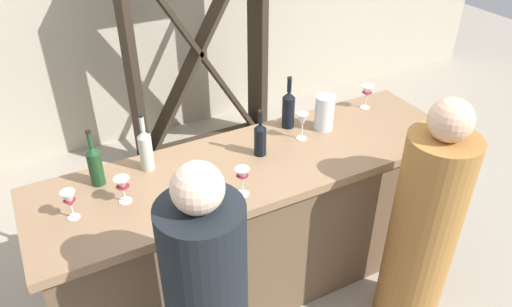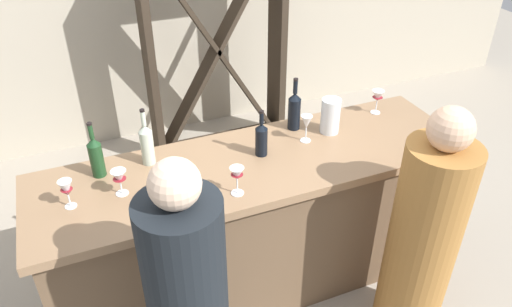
{
  "view_description": "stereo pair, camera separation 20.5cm",
  "coord_description": "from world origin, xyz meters",
  "px_view_note": "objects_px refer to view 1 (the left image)",
  "views": [
    {
      "loc": [
        -1.03,
        -1.97,
        2.46
      ],
      "look_at": [
        0.0,
        0.0,
        1.0
      ],
      "focal_mm": 34.41,
      "sensor_mm": 36.0,
      "label": 1
    },
    {
      "loc": [
        -0.85,
        -2.05,
        2.46
      ],
      "look_at": [
        0.0,
        0.0,
        1.0
      ],
      "focal_mm": 34.41,
      "sensor_mm": 36.0,
      "label": 2
    }
  ],
  "objects_px": {
    "wine_glass_near_left": "(242,176)",
    "wine_glass_near_center": "(70,201)",
    "wine_bottle_center_near_black": "(260,138)",
    "wine_bottle_second_right_near_black": "(288,108)",
    "water_pitcher": "(324,113)",
    "wine_bottle_leftmost_olive_green": "(95,164)",
    "wine_bottle_second_left_clear_pale": "(146,149)",
    "wine_glass_far_center": "(367,92)",
    "wine_glass_far_left": "(303,121)",
    "wine_glass_near_right": "(123,185)",
    "wine_rack": "(197,51)",
    "person_center_guest": "(423,230)"
  },
  "relations": [
    {
      "from": "wine_glass_near_left",
      "to": "wine_glass_near_center",
      "type": "height_order",
      "value": "wine_glass_near_left"
    },
    {
      "from": "wine_glass_near_left",
      "to": "wine_bottle_center_near_black",
      "type": "bearing_deg",
      "value": 48.5
    },
    {
      "from": "wine_glass_near_left",
      "to": "wine_bottle_second_right_near_black",
      "type": "bearing_deg",
      "value": 41.01
    },
    {
      "from": "wine_bottle_second_right_near_black",
      "to": "water_pitcher",
      "type": "distance_m",
      "value": 0.22
    },
    {
      "from": "wine_bottle_leftmost_olive_green",
      "to": "wine_bottle_second_left_clear_pale",
      "type": "bearing_deg",
      "value": 2.48
    },
    {
      "from": "wine_bottle_second_right_near_black",
      "to": "wine_glass_far_center",
      "type": "xyz_separation_m",
      "value": [
        0.57,
        -0.03,
        -0.01
      ]
    },
    {
      "from": "wine_glass_near_left",
      "to": "wine_glass_far_left",
      "type": "height_order",
      "value": "wine_glass_far_left"
    },
    {
      "from": "wine_bottle_second_right_near_black",
      "to": "wine_glass_near_right",
      "type": "height_order",
      "value": "wine_bottle_second_right_near_black"
    },
    {
      "from": "wine_glass_near_left",
      "to": "wine_glass_near_right",
      "type": "distance_m",
      "value": 0.58
    },
    {
      "from": "wine_glass_near_right",
      "to": "wine_glass_far_center",
      "type": "bearing_deg",
      "value": 7.91
    },
    {
      "from": "wine_rack",
      "to": "water_pitcher",
      "type": "distance_m",
      "value": 1.54
    },
    {
      "from": "wine_bottle_second_right_near_black",
      "to": "wine_glass_near_center",
      "type": "distance_m",
      "value": 1.35
    },
    {
      "from": "wine_bottle_leftmost_olive_green",
      "to": "wine_glass_far_center",
      "type": "height_order",
      "value": "wine_bottle_leftmost_olive_green"
    },
    {
      "from": "wine_glass_near_center",
      "to": "water_pitcher",
      "type": "xyz_separation_m",
      "value": [
        1.5,
        0.14,
        0.01
      ]
    },
    {
      "from": "wine_bottle_leftmost_olive_green",
      "to": "wine_bottle_second_right_near_black",
      "type": "bearing_deg",
      "value": 2.29
    },
    {
      "from": "wine_bottle_leftmost_olive_green",
      "to": "wine_glass_far_left",
      "type": "xyz_separation_m",
      "value": [
        1.16,
        -0.11,
        -0.0
      ]
    },
    {
      "from": "wine_bottle_center_near_black",
      "to": "wine_glass_far_center",
      "type": "bearing_deg",
      "value": 10.82
    },
    {
      "from": "wine_bottle_second_right_near_black",
      "to": "wine_glass_far_center",
      "type": "relative_size",
      "value": 2.11
    },
    {
      "from": "wine_glass_near_left",
      "to": "wine_glass_far_center",
      "type": "height_order",
      "value": "same"
    },
    {
      "from": "wine_bottle_center_near_black",
      "to": "wine_glass_near_center",
      "type": "distance_m",
      "value": 1.03
    },
    {
      "from": "wine_bottle_leftmost_olive_green",
      "to": "person_center_guest",
      "type": "distance_m",
      "value": 1.75
    },
    {
      "from": "wine_glass_near_left",
      "to": "water_pitcher",
      "type": "bearing_deg",
      "value": 26.09
    },
    {
      "from": "wine_glass_near_left",
      "to": "person_center_guest",
      "type": "height_order",
      "value": "person_center_guest"
    },
    {
      "from": "wine_rack",
      "to": "wine_bottle_second_left_clear_pale",
      "type": "distance_m",
      "value": 1.69
    },
    {
      "from": "wine_bottle_center_near_black",
      "to": "wine_glass_far_left",
      "type": "bearing_deg",
      "value": 6.28
    },
    {
      "from": "person_center_guest",
      "to": "wine_glass_near_right",
      "type": "bearing_deg",
      "value": 61.13
    },
    {
      "from": "wine_glass_far_left",
      "to": "person_center_guest",
      "type": "bearing_deg",
      "value": -65.54
    },
    {
      "from": "wine_rack",
      "to": "wine_bottle_center_near_black",
      "type": "relative_size",
      "value": 6.87
    },
    {
      "from": "wine_bottle_second_left_clear_pale",
      "to": "wine_glass_near_center",
      "type": "xyz_separation_m",
      "value": [
        -0.43,
        -0.23,
        -0.02
      ]
    },
    {
      "from": "person_center_guest",
      "to": "wine_bottle_center_near_black",
      "type": "bearing_deg",
      "value": 37.28
    },
    {
      "from": "wine_glass_near_right",
      "to": "wine_glass_near_center",
      "type": "bearing_deg",
      "value": -178.46
    },
    {
      "from": "wine_glass_near_right",
      "to": "wine_glass_far_left",
      "type": "height_order",
      "value": "wine_glass_far_left"
    },
    {
      "from": "wine_bottle_second_left_clear_pale",
      "to": "wine_bottle_second_right_near_black",
      "type": "bearing_deg",
      "value": 2.24
    },
    {
      "from": "wine_glass_near_left",
      "to": "wine_glass_far_center",
      "type": "relative_size",
      "value": 1.0
    },
    {
      "from": "wine_bottle_center_near_black",
      "to": "wine_glass_near_left",
      "type": "distance_m",
      "value": 0.38
    },
    {
      "from": "wine_bottle_second_right_near_black",
      "to": "wine_glass_near_right",
      "type": "bearing_deg",
      "value": -166.71
    },
    {
      "from": "wine_bottle_leftmost_olive_green",
      "to": "water_pitcher",
      "type": "bearing_deg",
      "value": -3.07
    },
    {
      "from": "wine_rack",
      "to": "wine_glass_far_left",
      "type": "xyz_separation_m",
      "value": [
        0.02,
        -1.57,
        0.12
      ]
    },
    {
      "from": "wine_bottle_center_near_black",
      "to": "wine_bottle_second_left_clear_pale",
      "type": "bearing_deg",
      "value": 165.35
    },
    {
      "from": "wine_bottle_second_right_near_black",
      "to": "person_center_guest",
      "type": "bearing_deg",
      "value": -69.52
    },
    {
      "from": "water_pitcher",
      "to": "wine_bottle_second_right_near_black",
      "type": "bearing_deg",
      "value": 146.76
    },
    {
      "from": "wine_bottle_center_near_black",
      "to": "wine_bottle_second_right_near_black",
      "type": "distance_m",
      "value": 0.35
    },
    {
      "from": "wine_glass_near_center",
      "to": "wine_glass_near_right",
      "type": "bearing_deg",
      "value": 1.54
    },
    {
      "from": "wine_glass_near_right",
      "to": "wine_glass_far_center",
      "type": "height_order",
      "value": "wine_glass_far_center"
    },
    {
      "from": "wine_bottle_leftmost_olive_green",
      "to": "person_center_guest",
      "type": "height_order",
      "value": "person_center_guest"
    },
    {
      "from": "wine_bottle_second_right_near_black",
      "to": "person_center_guest",
      "type": "relative_size",
      "value": 0.23
    },
    {
      "from": "wine_bottle_second_left_clear_pale",
      "to": "wine_bottle_center_near_black",
      "type": "distance_m",
      "value": 0.62
    },
    {
      "from": "person_center_guest",
      "to": "wine_bottle_second_left_clear_pale",
      "type": "bearing_deg",
      "value": 50.46
    },
    {
      "from": "wine_glass_near_center",
      "to": "person_center_guest",
      "type": "relative_size",
      "value": 0.1
    },
    {
      "from": "wine_bottle_center_near_black",
      "to": "person_center_guest",
      "type": "distance_m",
      "value": 1.01
    }
  ]
}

